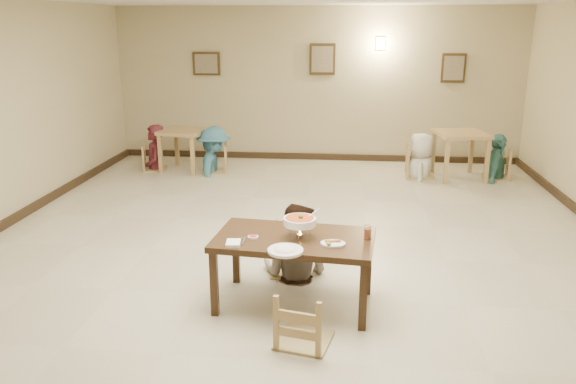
# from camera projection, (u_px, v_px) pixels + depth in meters

# --- Properties ---
(floor) EXTENTS (10.00, 10.00, 0.00)m
(floor) POSITION_uv_depth(u_px,v_px,m) (294.00, 254.00, 6.73)
(floor) COLOR #BEB59C
(floor) RESTS_ON ground
(wall_back) EXTENTS (10.00, 0.00, 10.00)m
(wall_back) POSITION_uv_depth(u_px,v_px,m) (317.00, 85.00, 11.06)
(wall_back) COLOR tan
(wall_back) RESTS_ON floor
(baseboard_back) EXTENTS (8.00, 0.06, 0.12)m
(baseboard_back) POSITION_uv_depth(u_px,v_px,m) (316.00, 157.00, 11.45)
(baseboard_back) COLOR black
(baseboard_back) RESTS_ON floor
(picture_a) EXTENTS (0.55, 0.04, 0.45)m
(picture_a) POSITION_uv_depth(u_px,v_px,m) (206.00, 64.00, 11.12)
(picture_a) COLOR #352713
(picture_a) RESTS_ON wall_back
(picture_b) EXTENTS (0.50, 0.04, 0.60)m
(picture_b) POSITION_uv_depth(u_px,v_px,m) (322.00, 59.00, 10.87)
(picture_b) COLOR #352713
(picture_b) RESTS_ON wall_back
(picture_c) EXTENTS (0.45, 0.04, 0.55)m
(picture_c) POSITION_uv_depth(u_px,v_px,m) (454.00, 68.00, 10.67)
(picture_c) COLOR #352713
(picture_c) RESTS_ON wall_back
(wall_sconce) EXTENTS (0.16, 0.05, 0.22)m
(wall_sconce) POSITION_uv_depth(u_px,v_px,m) (380.00, 43.00, 10.68)
(wall_sconce) COLOR #FFD88C
(wall_sconce) RESTS_ON wall_back
(main_table) EXTENTS (1.58, 0.99, 0.70)m
(main_table) POSITION_uv_depth(u_px,v_px,m) (294.00, 245.00, 5.36)
(main_table) COLOR #352111
(main_table) RESTS_ON floor
(chair_far) EXTENTS (0.47, 0.47, 0.99)m
(chair_far) POSITION_uv_depth(u_px,v_px,m) (292.00, 230.00, 6.12)
(chair_far) COLOR tan
(chair_far) RESTS_ON floor
(chair_near) EXTENTS (0.45, 0.45, 0.95)m
(chair_near) POSITION_uv_depth(u_px,v_px,m) (304.00, 292.00, 4.74)
(chair_near) COLOR tan
(chair_near) RESTS_ON floor
(main_diner) EXTENTS (0.95, 0.84, 1.63)m
(main_diner) POSITION_uv_depth(u_px,v_px,m) (296.00, 204.00, 5.96)
(main_diner) COLOR gray
(main_diner) RESTS_ON floor
(curry_warmer) EXTENTS (0.35, 0.31, 0.28)m
(curry_warmer) POSITION_uv_depth(u_px,v_px,m) (300.00, 222.00, 5.27)
(curry_warmer) COLOR silver
(curry_warmer) RESTS_ON main_table
(rice_plate_far) EXTENTS (0.30, 0.30, 0.07)m
(rice_plate_far) POSITION_uv_depth(u_px,v_px,m) (299.00, 225.00, 5.62)
(rice_plate_far) COLOR white
(rice_plate_far) RESTS_ON main_table
(rice_plate_near) EXTENTS (0.32, 0.32, 0.07)m
(rice_plate_near) POSITION_uv_depth(u_px,v_px,m) (285.00, 250.00, 4.98)
(rice_plate_near) COLOR white
(rice_plate_near) RESTS_ON main_table
(fried_plate) EXTENTS (0.23, 0.23, 0.05)m
(fried_plate) POSITION_uv_depth(u_px,v_px,m) (333.00, 243.00, 5.14)
(fried_plate) COLOR white
(fried_plate) RESTS_ON main_table
(chili_dish) EXTENTS (0.10, 0.10, 0.02)m
(chili_dish) POSITION_uv_depth(u_px,v_px,m) (253.00, 237.00, 5.31)
(chili_dish) COLOR white
(chili_dish) RESTS_ON main_table
(napkin_cutlery) EXTENTS (0.16, 0.26, 0.03)m
(napkin_cutlery) POSITION_uv_depth(u_px,v_px,m) (234.00, 243.00, 5.14)
(napkin_cutlery) COLOR white
(napkin_cutlery) RESTS_ON main_table
(drink_glass) EXTENTS (0.07, 0.07, 0.14)m
(drink_glass) POSITION_uv_depth(u_px,v_px,m) (368.00, 233.00, 5.27)
(drink_glass) COLOR white
(drink_glass) RESTS_ON main_table
(bg_table_left) EXTENTS (0.90, 0.90, 0.77)m
(bg_table_left) POSITION_uv_depth(u_px,v_px,m) (184.00, 137.00, 10.44)
(bg_table_left) COLOR tan
(bg_table_left) RESTS_ON floor
(bg_table_right) EXTENTS (0.97, 0.97, 0.83)m
(bg_table_right) POSITION_uv_depth(u_px,v_px,m) (461.00, 140.00, 9.87)
(bg_table_right) COLOR tan
(bg_table_right) RESTS_ON floor
(bg_chair_ll) EXTENTS (0.43, 0.43, 0.92)m
(bg_chair_ll) POSITION_uv_depth(u_px,v_px,m) (154.00, 146.00, 10.53)
(bg_chair_ll) COLOR tan
(bg_chair_ll) RESTS_ON floor
(bg_chair_lr) EXTENTS (0.46, 0.46, 0.99)m
(bg_chair_lr) POSITION_uv_depth(u_px,v_px,m) (214.00, 146.00, 10.35)
(bg_chair_lr) COLOR tan
(bg_chair_lr) RESTS_ON floor
(bg_chair_rl) EXTENTS (0.51, 0.51, 1.09)m
(bg_chair_rl) POSITION_uv_depth(u_px,v_px,m) (422.00, 148.00, 9.99)
(bg_chair_rl) COLOR tan
(bg_chair_rl) RESTS_ON floor
(bg_chair_rr) EXTENTS (0.45, 0.45, 0.96)m
(bg_chair_rr) POSITION_uv_depth(u_px,v_px,m) (498.00, 152.00, 9.94)
(bg_chair_rr) COLOR tan
(bg_chair_rr) RESTS_ON floor
(bg_diner_a) EXTENTS (0.60, 0.73, 1.72)m
(bg_diner_a) POSITION_uv_depth(u_px,v_px,m) (152.00, 125.00, 10.42)
(bg_diner_a) COLOR #541B26
(bg_diner_a) RESTS_ON floor
(bg_diner_b) EXTENTS (0.72, 1.15, 1.71)m
(bg_diner_b) POSITION_uv_depth(u_px,v_px,m) (213.00, 127.00, 10.25)
(bg_diner_b) COLOR teal
(bg_diner_b) RESTS_ON floor
(bg_diner_c) EXTENTS (0.60, 0.84, 1.60)m
(bg_diner_c) POSITION_uv_depth(u_px,v_px,m) (423.00, 133.00, 9.91)
(bg_diner_c) COLOR silver
(bg_diner_c) RESTS_ON floor
(bg_diner_d) EXTENTS (0.68, 1.02, 1.60)m
(bg_diner_d) POSITION_uv_depth(u_px,v_px,m) (500.00, 134.00, 9.85)
(bg_diner_d) COLOR teal
(bg_diner_d) RESTS_ON floor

